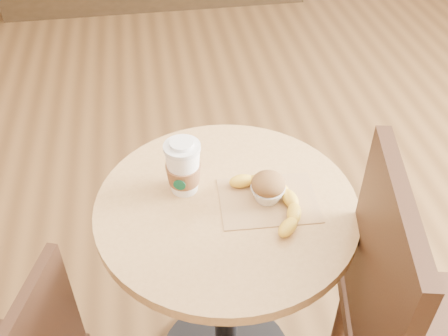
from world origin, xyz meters
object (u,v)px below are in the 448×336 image
(coffee_cup, at_px, (183,169))
(banana, at_px, (270,202))
(cafe_table, at_px, (226,264))
(muffin, at_px, (268,187))

(coffee_cup, height_order, banana, coffee_cup)
(banana, bearing_deg, coffee_cup, 133.66)
(cafe_table, height_order, muffin, muffin)
(cafe_table, bearing_deg, muffin, -2.02)
(cafe_table, xyz_separation_m, coffee_cup, (-0.10, 0.07, 0.30))
(muffin, height_order, banana, muffin)
(cafe_table, distance_m, coffee_cup, 0.33)
(coffee_cup, bearing_deg, muffin, -0.84)
(coffee_cup, distance_m, muffin, 0.21)
(cafe_table, relative_size, coffee_cup, 5.00)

